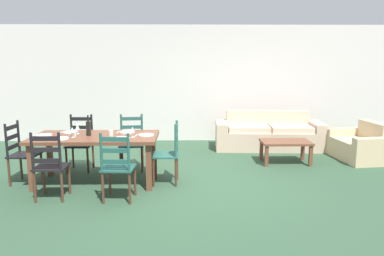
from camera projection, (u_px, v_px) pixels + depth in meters
ground_plane at (186, 184)px, 5.82m from camera, size 9.60×9.60×0.02m
wall_far at (185, 84)px, 8.83m from camera, size 9.60×0.16×2.70m
dining_table at (95, 141)px, 5.74m from camera, size 1.90×0.96×0.75m
dining_chair_near_left at (50, 166)px, 5.06m from camera, size 0.43×0.41×0.96m
dining_chair_near_right at (118, 167)px, 5.01m from camera, size 0.45×0.43×0.96m
dining_chair_far_left at (80, 143)px, 6.49m from camera, size 0.43×0.41×0.96m
dining_chair_far_right at (132, 142)px, 6.52m from camera, size 0.45×0.43×0.96m
dining_chair_head_west at (21, 153)px, 5.77m from camera, size 0.43×0.45×0.96m
dining_chair_head_east at (169, 153)px, 5.76m from camera, size 0.41×0.43×0.96m
dinner_plate_near_left at (60, 138)px, 5.47m from camera, size 0.24×0.24×0.02m
fork_near_left at (50, 139)px, 5.47m from camera, size 0.03×0.17×0.01m
dinner_plate_near_right at (122, 138)px, 5.49m from camera, size 0.24×0.24×0.02m
fork_near_right at (112, 139)px, 5.48m from camera, size 0.03×0.17×0.01m
dinner_plate_far_left at (70, 132)px, 5.96m from camera, size 0.24×0.24×0.02m
fork_far_left at (61, 133)px, 5.96m from camera, size 0.03×0.17×0.01m
dinner_plate_far_right at (127, 132)px, 5.98m from camera, size 0.24×0.24×0.02m
fork_far_right at (118, 132)px, 5.98m from camera, size 0.02×0.17×0.01m
dinner_plate_head_west at (44, 135)px, 5.71m from camera, size 0.24×0.24×0.02m
fork_head_west at (34, 136)px, 5.71m from camera, size 0.03×0.17×0.01m
dinner_plate_head_east at (146, 135)px, 5.74m from camera, size 0.24×0.24×0.02m
fork_head_east at (136, 135)px, 5.74m from camera, size 0.03×0.17×0.01m
wine_bottle at (88, 128)px, 5.71m from camera, size 0.07×0.07×0.32m
wine_glass_near_left at (72, 130)px, 5.57m from camera, size 0.06×0.06×0.16m
wine_glass_near_right at (132, 130)px, 5.59m from camera, size 0.06×0.06×0.16m
wine_glass_far_left at (77, 127)px, 5.84m from camera, size 0.06×0.06×0.16m
coffee_cup_primary at (111, 133)px, 5.69m from camera, size 0.07×0.07×0.09m
coffee_cup_secondary at (74, 134)px, 5.64m from camera, size 0.07×0.07×0.09m
couch at (268, 135)px, 8.13m from camera, size 2.32×0.91×0.80m
coffee_table at (286, 144)px, 6.93m from camera, size 0.90×0.56×0.42m
armchair_upholstered at (362, 146)px, 7.23m from camera, size 0.93×1.24×0.72m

